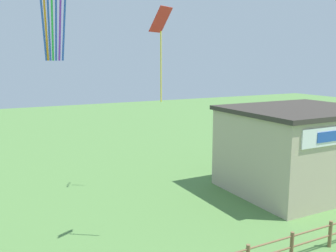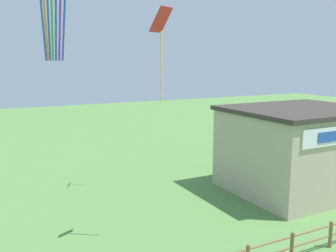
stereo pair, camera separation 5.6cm
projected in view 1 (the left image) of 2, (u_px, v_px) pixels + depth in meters
seaside_building at (298, 149)px, 21.22m from camera, size 7.79×6.48×4.73m
kite_red_diamond at (161, 34)px, 14.06m from camera, size 0.94×0.86×3.54m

